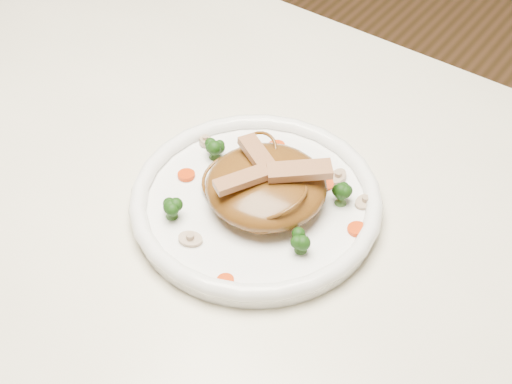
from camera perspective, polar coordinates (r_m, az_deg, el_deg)
The scene contains 19 objects.
table at distance 0.95m, azimuth -3.78°, elevation -3.89°, with size 1.20×0.80×0.75m.
plate at distance 0.85m, azimuth 0.00°, elevation -1.04°, with size 0.28×0.28×0.02m, color white.
noodle_mound at distance 0.83m, azimuth 0.80°, elevation 0.49°, with size 0.14×0.14×0.04m, color brown.
chicken_a at distance 0.80m, azimuth 3.37°, elevation 1.65°, with size 0.07×0.02×0.01m, color #AC7C51.
chicken_b at distance 0.82m, azimuth 0.21°, elevation 2.79°, with size 0.06×0.02×0.01m, color #AC7C51.
chicken_c at distance 0.79m, azimuth -1.11°, elevation 0.95°, with size 0.06×0.02×0.01m, color #AC7C51.
broccoli_0 at distance 0.84m, azimuth 6.60°, elevation -0.12°, with size 0.03×0.03×0.03m, color #15420D, non-canonical shape.
broccoli_1 at distance 0.89m, azimuth -3.23°, elevation 3.35°, with size 0.02×0.02×0.03m, color #15420D, non-canonical shape.
broccoli_2 at distance 0.82m, azimuth -6.57°, elevation -1.17°, with size 0.03×0.03×0.03m, color #15420D, non-canonical shape.
broccoli_3 at distance 0.79m, azimuth 3.49°, elevation -3.89°, with size 0.02×0.02×0.03m, color #15420D, non-canonical shape.
carrot_0 at distance 0.86m, azimuth 5.36°, elevation 0.63°, with size 0.02×0.02×0.01m, color #D63A07.
carrot_1 at distance 0.87m, azimuth -5.38°, elevation 1.31°, with size 0.02×0.02×0.01m, color #D63A07.
carrot_2 at distance 0.82m, azimuth 7.76°, elevation -2.84°, with size 0.02×0.02×0.01m, color #D63A07.
carrot_3 at distance 0.91m, azimuth 1.60°, elevation 3.59°, with size 0.02×0.02×0.01m, color #D63A07.
carrot_4 at distance 0.77m, azimuth -2.37°, elevation -6.84°, with size 0.02×0.02×0.01m, color #D63A07.
mushroom_0 at distance 0.80m, azimuth -5.06°, elevation -3.65°, with size 0.03×0.03×0.01m, color #BCA98D.
mushroom_1 at distance 0.85m, azimuth 8.41°, elevation -0.76°, with size 0.03×0.03×0.01m, color #BCA98D.
mushroom_2 at distance 0.91m, azimuth -3.90°, elevation 3.93°, with size 0.02×0.02×0.01m, color #BCA98D.
mushroom_3 at distance 0.87m, azimuth 6.31°, elevation 1.14°, with size 0.03×0.03×0.01m, color #BCA98D.
Camera 1 is at (0.42, -0.46, 1.37)m, focal length 51.99 mm.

